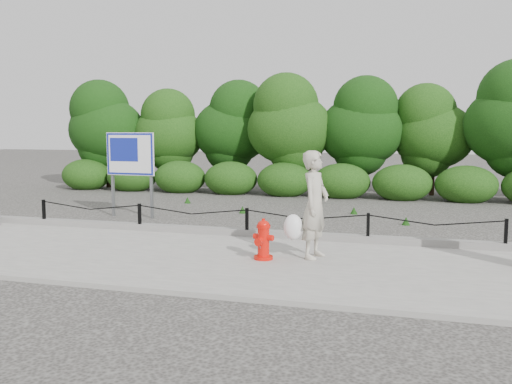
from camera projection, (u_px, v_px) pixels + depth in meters
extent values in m
plane|color=#2D2B28|center=(247.00, 240.00, 11.40)|extent=(90.00, 90.00, 0.00)
cube|color=gray|center=(214.00, 260.00, 9.48)|extent=(14.00, 4.00, 0.08)
cube|color=slate|center=(248.00, 232.00, 11.43)|extent=(14.00, 0.22, 0.14)
cube|color=black|center=(44.00, 212.00, 12.73)|extent=(0.06, 0.06, 0.60)
cube|color=black|center=(140.00, 217.00, 12.04)|extent=(0.06, 0.06, 0.60)
cube|color=black|center=(247.00, 222.00, 11.36)|extent=(0.06, 0.06, 0.60)
cube|color=black|center=(368.00, 228.00, 10.67)|extent=(0.06, 0.06, 0.60)
cube|color=black|center=(506.00, 235.00, 9.98)|extent=(0.06, 0.06, 0.60)
cylinder|color=black|center=(90.00, 205.00, 12.36)|extent=(2.50, 0.02, 0.02)
cylinder|color=black|center=(192.00, 209.00, 11.67)|extent=(2.50, 0.02, 0.02)
cylinder|color=black|center=(306.00, 214.00, 10.99)|extent=(2.50, 0.02, 0.02)
cylinder|color=black|center=(435.00, 220.00, 10.30)|extent=(2.50, 0.02, 0.02)
cylinder|color=black|center=(108.00, 161.00, 21.83)|extent=(0.18, 0.18, 2.09)
ellipsoid|color=#1E5513|center=(107.00, 125.00, 21.66)|extent=(3.10, 2.68, 3.35)
cylinder|color=black|center=(169.00, 164.00, 21.53)|extent=(0.18, 0.18, 1.91)
ellipsoid|color=#1E5513|center=(168.00, 130.00, 21.38)|extent=(2.83, 2.44, 3.06)
cylinder|color=black|center=(232.00, 163.00, 21.22)|extent=(0.18, 0.18, 2.06)
ellipsoid|color=#1E5513|center=(232.00, 126.00, 21.06)|extent=(3.05, 2.63, 3.29)
cylinder|color=black|center=(290.00, 164.00, 19.76)|extent=(0.18, 0.18, 2.12)
ellipsoid|color=#1E5513|center=(290.00, 123.00, 19.60)|extent=(3.14, 2.72, 3.40)
cylinder|color=black|center=(360.00, 166.00, 19.46)|extent=(0.18, 0.18, 2.05)
ellipsoid|color=#1E5513|center=(361.00, 126.00, 19.30)|extent=(3.04, 2.63, 3.29)
cylinder|color=black|center=(432.00, 168.00, 19.17)|extent=(0.18, 0.18, 1.92)
ellipsoid|color=#1E5513|center=(434.00, 130.00, 19.01)|extent=(2.84, 2.45, 3.07)
cylinder|color=red|center=(263.00, 257.00, 9.37)|extent=(0.40, 0.40, 0.06)
cylinder|color=red|center=(263.00, 242.00, 9.33)|extent=(0.25, 0.25, 0.50)
cylinder|color=red|center=(263.00, 226.00, 9.30)|extent=(0.29, 0.29, 0.05)
ellipsoid|color=red|center=(263.00, 225.00, 9.30)|extent=(0.26, 0.26, 0.16)
cylinder|color=red|center=(263.00, 220.00, 9.29)|extent=(0.07, 0.07, 0.05)
cylinder|color=red|center=(257.00, 236.00, 9.39)|extent=(0.11, 0.12, 0.10)
cylinder|color=red|center=(270.00, 238.00, 9.26)|extent=(0.11, 0.12, 0.10)
cylinder|color=red|center=(259.00, 242.00, 9.20)|extent=(0.16, 0.14, 0.14)
cylinder|color=slate|center=(260.00, 246.00, 9.23)|extent=(0.01, 0.05, 0.11)
imported|color=#AFA996|center=(315.00, 205.00, 9.37)|extent=(0.59, 0.76, 1.87)
ellipsoid|color=white|center=(293.00, 227.00, 9.36)|extent=(0.34, 0.26, 0.45)
cube|color=slate|center=(113.00, 175.00, 14.48)|extent=(0.07, 0.07, 2.24)
cube|color=slate|center=(151.00, 176.00, 14.10)|extent=(0.07, 0.07, 2.24)
cube|color=white|center=(130.00, 154.00, 14.18)|extent=(1.40, 0.13, 1.12)
cube|color=navy|center=(130.00, 154.00, 14.16)|extent=(1.37, 0.08, 1.09)
cube|color=navy|center=(124.00, 150.00, 14.19)|extent=(0.84, 0.05, 0.62)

